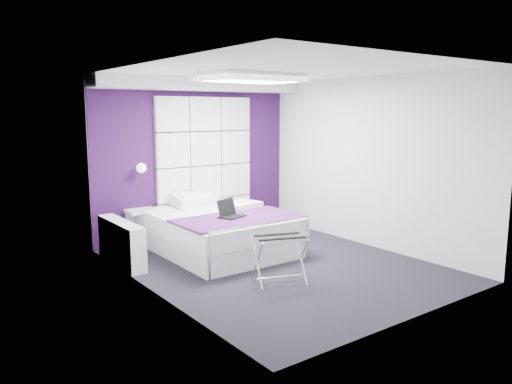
% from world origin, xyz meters
% --- Properties ---
extents(floor, '(4.40, 4.40, 0.00)m').
position_xyz_m(floor, '(0.00, 0.00, 0.00)').
color(floor, black).
rests_on(floor, ground).
extents(ceiling, '(4.40, 4.40, 0.00)m').
position_xyz_m(ceiling, '(0.00, 0.00, 2.60)').
color(ceiling, white).
rests_on(ceiling, wall_back).
extents(wall_back, '(3.60, 0.00, 3.60)m').
position_xyz_m(wall_back, '(0.00, 2.20, 1.30)').
color(wall_back, silver).
rests_on(wall_back, floor).
extents(wall_left, '(0.00, 4.40, 4.40)m').
position_xyz_m(wall_left, '(-1.80, 0.00, 1.30)').
color(wall_left, silver).
rests_on(wall_left, floor).
extents(wall_right, '(0.00, 4.40, 4.40)m').
position_xyz_m(wall_right, '(1.80, 0.00, 1.30)').
color(wall_right, silver).
rests_on(wall_right, floor).
extents(accent_wall, '(3.58, 0.02, 2.58)m').
position_xyz_m(accent_wall, '(0.00, 2.19, 1.30)').
color(accent_wall, '#2B0D38').
rests_on(accent_wall, wall_back).
extents(soffit, '(3.58, 0.50, 0.20)m').
position_xyz_m(soffit, '(0.00, 1.95, 2.50)').
color(soffit, silver).
rests_on(soffit, wall_back).
extents(headboard, '(1.80, 0.08, 2.30)m').
position_xyz_m(headboard, '(0.15, 2.14, 1.17)').
color(headboard, silver).
rests_on(headboard, wall_back).
extents(skylight, '(1.36, 0.86, 0.12)m').
position_xyz_m(skylight, '(0.00, 0.60, 2.55)').
color(skylight, white).
rests_on(skylight, ceiling).
extents(wall_lamp, '(0.15, 0.15, 0.15)m').
position_xyz_m(wall_lamp, '(-1.05, 2.06, 1.22)').
color(wall_lamp, white).
rests_on(wall_lamp, wall_back).
extents(radiator, '(0.22, 1.20, 0.60)m').
position_xyz_m(radiator, '(-1.69, 1.30, 0.30)').
color(radiator, silver).
rests_on(radiator, floor).
extents(bed, '(1.77, 2.14, 0.75)m').
position_xyz_m(bed, '(-0.27, 1.08, 0.32)').
color(bed, silver).
rests_on(bed, floor).
extents(nightstand, '(0.45, 0.35, 0.05)m').
position_xyz_m(nightstand, '(-1.07, 2.02, 0.55)').
color(nightstand, silver).
rests_on(nightstand, wall_back).
extents(luggage_rack, '(0.59, 0.43, 0.58)m').
position_xyz_m(luggage_rack, '(-0.41, -0.55, 0.29)').
color(luggage_rack, silver).
rests_on(luggage_rack, floor).
extents(laptop, '(0.36, 0.26, 0.26)m').
position_xyz_m(laptop, '(-0.33, 0.66, 0.66)').
color(laptop, black).
rests_on(laptop, bed).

